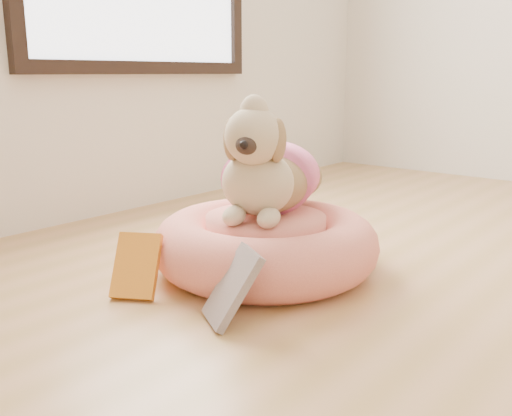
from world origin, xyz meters
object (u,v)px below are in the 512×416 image
Objects in this scene: dog at (267,153)px; book_yellow at (136,266)px; book_white at (232,287)px; pet_bed at (266,244)px.

dog reaches higher than book_yellow.
dog is 0.54m from book_white.
dog reaches higher than pet_bed.
pet_bed is 0.30m from dog.
pet_bed is at bearing 146.83° from book_white.
pet_bed is 1.37× the size of dog.
pet_bed is 0.41m from book_white.
dog is at bearing 147.54° from book_white.
book_yellow is (-0.14, -0.44, -0.30)m from dog.
pet_bed is at bearing 37.58° from book_yellow.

